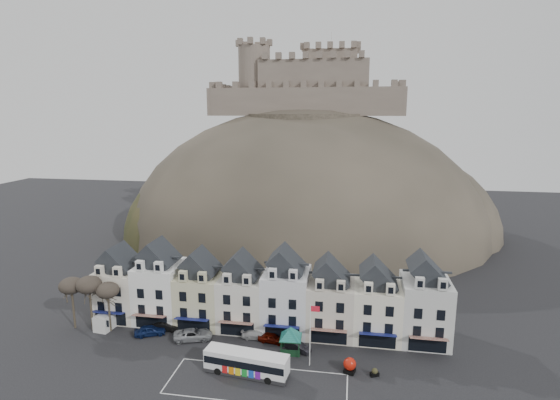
# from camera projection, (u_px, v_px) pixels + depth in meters

# --- Properties ---
(ground) EXTENTS (300.00, 300.00, 0.00)m
(ground) POSITION_uv_depth(u_px,v_px,m) (239.00, 388.00, 52.97)
(ground) COLOR black
(ground) RESTS_ON ground
(coach_bay_markings) EXTENTS (22.00, 7.50, 0.01)m
(coach_bay_markings) POSITION_uv_depth(u_px,v_px,m) (257.00, 384.00, 53.85)
(coach_bay_markings) COLOR silver
(coach_bay_markings) RESTS_ON ground
(townhouse_terrace) EXTENTS (54.40, 9.35, 11.80)m
(townhouse_terrace) POSITION_uv_depth(u_px,v_px,m) (266.00, 294.00, 67.33)
(townhouse_terrace) COLOR white
(townhouse_terrace) RESTS_ON ground
(castle_hill) EXTENTS (100.00, 76.00, 68.00)m
(castle_hill) POSITION_uv_depth(u_px,v_px,m) (308.00, 234.00, 119.39)
(castle_hill) COLOR #322E26
(castle_hill) RESTS_ON ground
(castle) EXTENTS (50.20, 22.20, 22.00)m
(castle) POSITION_uv_depth(u_px,v_px,m) (310.00, 85.00, 118.35)
(castle) COLOR #685A50
(castle) RESTS_ON ground
(tree_left_far) EXTENTS (3.61, 3.61, 8.24)m
(tree_left_far) POSITION_uv_depth(u_px,v_px,m) (71.00, 286.00, 66.48)
(tree_left_far) COLOR #362E22
(tree_left_far) RESTS_ON ground
(tree_left_mid) EXTENTS (3.78, 3.78, 8.64)m
(tree_left_mid) POSITION_uv_depth(u_px,v_px,m) (89.00, 285.00, 65.92)
(tree_left_mid) COLOR #362E22
(tree_left_mid) RESTS_ON ground
(tree_left_near) EXTENTS (3.43, 3.43, 7.84)m
(tree_left_near) POSITION_uv_depth(u_px,v_px,m) (108.00, 291.00, 65.57)
(tree_left_near) COLOR #362E22
(tree_left_near) RESTS_ON ground
(bus) EXTENTS (11.11, 3.90, 3.07)m
(bus) POSITION_uv_depth(u_px,v_px,m) (246.00, 362.00, 55.49)
(bus) COLOR #262628
(bus) RESTS_ON ground
(bus_shelter) EXTENTS (5.95, 5.95, 3.78)m
(bus_shelter) POSITION_uv_depth(u_px,v_px,m) (291.00, 333.00, 60.42)
(bus_shelter) COLOR #11331B
(bus_shelter) RESTS_ON ground
(red_buoy) EXTENTS (1.65, 1.65, 2.02)m
(red_buoy) POSITION_uv_depth(u_px,v_px,m) (350.00, 365.00, 55.98)
(red_buoy) COLOR black
(red_buoy) RESTS_ON ground
(flagpole) EXTENTS (1.26, 0.13, 8.72)m
(flagpole) POSITION_uv_depth(u_px,v_px,m) (311.00, 331.00, 56.78)
(flagpole) COLOR silver
(flagpole) RESTS_ON ground
(white_van) EXTENTS (2.77, 5.40, 2.37)m
(white_van) POSITION_uv_depth(u_px,v_px,m) (110.00, 319.00, 68.24)
(white_van) COLOR silver
(white_van) RESTS_ON ground
(planter_west) EXTENTS (1.22, 0.95, 1.09)m
(planter_west) POSITION_uv_depth(u_px,v_px,m) (375.00, 372.00, 55.29)
(planter_west) COLOR black
(planter_west) RESTS_ON ground
(planter_east) EXTENTS (1.04, 0.72, 0.95)m
(planter_east) POSITION_uv_depth(u_px,v_px,m) (348.00, 363.00, 57.44)
(planter_east) COLOR black
(planter_east) RESTS_ON ground
(car_navy) EXTENTS (4.90, 3.55, 1.55)m
(car_navy) POSITION_uv_depth(u_px,v_px,m) (150.00, 330.00, 65.40)
(car_navy) COLOR #0E1B46
(car_navy) RESTS_ON ground
(car_black) EXTENTS (4.42, 2.14, 1.40)m
(car_black) POSITION_uv_depth(u_px,v_px,m) (165.00, 326.00, 66.84)
(car_black) COLOR black
(car_black) RESTS_ON ground
(car_silver) EXTENTS (6.11, 4.24, 1.57)m
(car_silver) POSITION_uv_depth(u_px,v_px,m) (193.00, 335.00, 64.18)
(car_silver) COLOR #94969B
(car_silver) RESTS_ON ground
(car_white) EXTENTS (4.56, 1.87, 1.32)m
(car_white) POSITION_uv_depth(u_px,v_px,m) (257.00, 334.00, 64.50)
(car_white) COLOR silver
(car_white) RESTS_ON ground
(car_maroon) EXTENTS (4.17, 2.13, 1.36)m
(car_maroon) POSITION_uv_depth(u_px,v_px,m) (272.00, 338.00, 63.43)
(car_maroon) COLOR #4C0C04
(car_maroon) RESTS_ON ground
(car_charcoal) EXTENTS (3.99, 2.76, 1.25)m
(car_charcoal) POSITION_uv_depth(u_px,v_px,m) (298.00, 347.00, 61.12)
(car_charcoal) COLOR black
(car_charcoal) RESTS_ON ground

